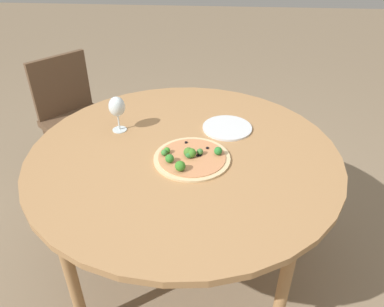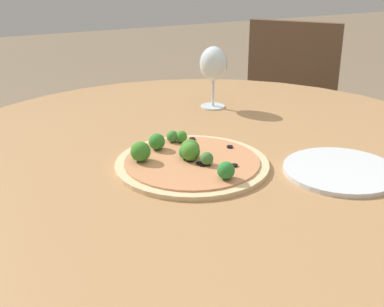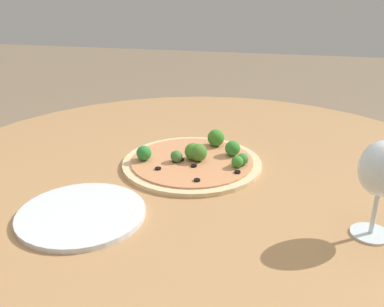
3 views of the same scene
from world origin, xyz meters
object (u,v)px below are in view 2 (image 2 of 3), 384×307
at_px(pizza, 189,161).
at_px(wine_glass, 213,65).
at_px(chair, 285,117).
at_px(plate_near, 341,171).

height_order(pizza, wine_glass, wine_glass).
xyz_separation_m(chair, pizza, (-0.81, 0.77, 0.25)).
bearing_deg(pizza, chair, -43.54).
bearing_deg(wine_glass, chair, -50.56).
bearing_deg(pizza, wine_glass, -31.95).
relative_size(chair, wine_glass, 4.85).
distance_m(chair, plate_near, 1.11).
distance_m(wine_glass, plate_near, 0.53).
bearing_deg(chair, wine_glass, -98.16).
bearing_deg(plate_near, chair, -26.98).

